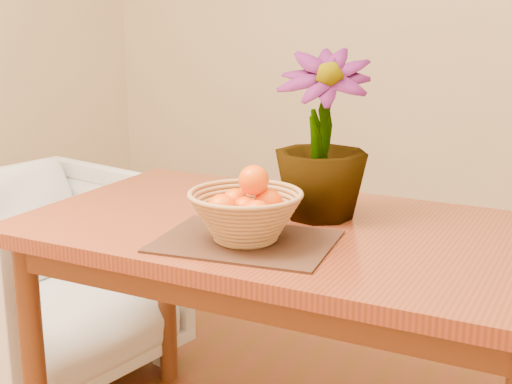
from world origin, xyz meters
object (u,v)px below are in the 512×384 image
at_px(wicker_basket, 246,218).
at_px(potted_plant, 321,135).
at_px(table, 291,257).
at_px(armchair, 42,269).

bearing_deg(wicker_basket, potted_plant, 75.34).
bearing_deg(potted_plant, wicker_basket, -121.81).
height_order(table, potted_plant, potted_plant).
height_order(wicker_basket, potted_plant, potted_plant).
xyz_separation_m(potted_plant, armchair, (-1.07, 0.06, -0.57)).
distance_m(wicker_basket, potted_plant, 0.33).
height_order(potted_plant, armchair, potted_plant).
distance_m(wicker_basket, armchair, 1.13).
distance_m(table, potted_plant, 0.33).
bearing_deg(armchair, table, -87.67).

